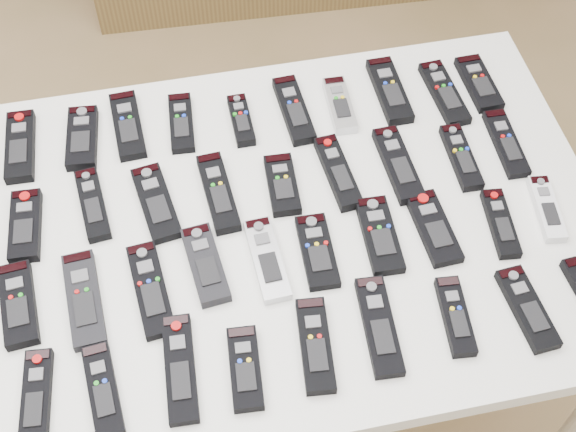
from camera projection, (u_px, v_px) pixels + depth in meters
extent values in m
plane|color=olive|center=(248.00, 425.00, 2.14)|extent=(4.00, 4.00, 0.00)
cube|color=white|center=(288.00, 228.00, 1.59)|extent=(1.25, 0.88, 0.04)
cylinder|color=beige|center=(574.00, 426.00, 1.76)|extent=(0.04, 0.04, 0.74)
cylinder|color=beige|center=(44.00, 233.00, 2.06)|extent=(0.04, 0.04, 0.74)
cylinder|color=beige|center=(462.00, 164.00, 2.20)|extent=(0.04, 0.04, 0.74)
cube|color=black|center=(20.00, 146.00, 1.68)|extent=(0.06, 0.19, 0.02)
cube|color=black|center=(82.00, 138.00, 1.69)|extent=(0.08, 0.17, 0.02)
cube|color=black|center=(128.00, 125.00, 1.72)|extent=(0.07, 0.19, 0.02)
cube|color=black|center=(181.00, 123.00, 1.72)|extent=(0.06, 0.16, 0.02)
cube|color=black|center=(241.00, 120.00, 1.72)|extent=(0.04, 0.14, 0.02)
cube|color=black|center=(294.00, 110.00, 1.74)|extent=(0.06, 0.19, 0.02)
cube|color=#B7B7BC|center=(340.00, 105.00, 1.75)|extent=(0.05, 0.15, 0.02)
cube|color=black|center=(389.00, 91.00, 1.77)|extent=(0.06, 0.19, 0.02)
cube|color=black|center=(444.00, 93.00, 1.77)|extent=(0.06, 0.19, 0.02)
cube|color=black|center=(479.00, 83.00, 1.79)|extent=(0.06, 0.16, 0.02)
cube|color=black|center=(25.00, 226.00, 1.56)|extent=(0.07, 0.17, 0.02)
cube|color=black|center=(93.00, 205.00, 1.59)|extent=(0.06, 0.18, 0.02)
cube|color=black|center=(156.00, 203.00, 1.59)|extent=(0.09, 0.19, 0.02)
cube|color=black|center=(218.00, 193.00, 1.61)|extent=(0.06, 0.20, 0.02)
cube|color=black|center=(282.00, 185.00, 1.62)|extent=(0.06, 0.15, 0.02)
cube|color=black|center=(338.00, 172.00, 1.64)|extent=(0.06, 0.19, 0.02)
cube|color=black|center=(398.00, 164.00, 1.65)|extent=(0.06, 0.19, 0.02)
cube|color=black|center=(461.00, 157.00, 1.66)|extent=(0.05, 0.17, 0.02)
cube|color=black|center=(506.00, 143.00, 1.69)|extent=(0.05, 0.18, 0.02)
cube|color=black|center=(18.00, 304.00, 1.46)|extent=(0.07, 0.18, 0.02)
cube|color=black|center=(84.00, 299.00, 1.46)|extent=(0.07, 0.20, 0.02)
cube|color=black|center=(151.00, 290.00, 1.48)|extent=(0.07, 0.20, 0.02)
cube|color=black|center=(206.00, 265.00, 1.51)|extent=(0.07, 0.18, 0.02)
cube|color=#B7B7BC|center=(267.00, 259.00, 1.52)|extent=(0.06, 0.19, 0.02)
cube|color=black|center=(317.00, 251.00, 1.53)|extent=(0.06, 0.17, 0.02)
cube|color=black|center=(380.00, 235.00, 1.55)|extent=(0.07, 0.18, 0.02)
cube|color=black|center=(434.00, 228.00, 1.56)|extent=(0.07, 0.17, 0.02)
cube|color=black|center=(501.00, 223.00, 1.56)|extent=(0.06, 0.16, 0.02)
cube|color=silver|center=(547.00, 209.00, 1.58)|extent=(0.06, 0.16, 0.02)
cube|color=black|center=(36.00, 398.00, 1.35)|extent=(0.06, 0.18, 0.02)
cube|color=black|center=(103.00, 390.00, 1.36)|extent=(0.06, 0.17, 0.02)
cube|color=black|center=(180.00, 368.00, 1.38)|extent=(0.06, 0.20, 0.02)
cube|color=black|center=(245.00, 368.00, 1.38)|extent=(0.06, 0.16, 0.02)
cube|color=black|center=(315.00, 345.00, 1.41)|extent=(0.07, 0.18, 0.02)
cube|color=black|center=(379.00, 326.00, 1.43)|extent=(0.07, 0.20, 0.02)
cube|color=black|center=(455.00, 316.00, 1.44)|extent=(0.06, 0.16, 0.02)
cube|color=black|center=(527.00, 309.00, 1.45)|extent=(0.06, 0.17, 0.02)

